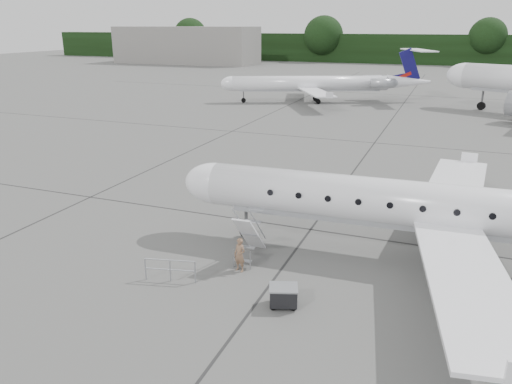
% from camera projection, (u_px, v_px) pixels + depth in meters
% --- Properties ---
extents(ground, '(320.00, 320.00, 0.00)m').
position_uv_depth(ground, '(381.00, 285.00, 21.17)').
color(ground, '#575755').
rests_on(ground, ground).
extents(treeline, '(260.00, 4.00, 8.00)m').
position_uv_depth(treeline, '(451.00, 50.00, 134.62)').
color(treeline, black).
rests_on(treeline, ground).
extents(terminal_building, '(40.00, 14.00, 10.00)m').
position_uv_depth(terminal_building, '(186.00, 45.00, 140.86)').
color(terminal_building, gray).
rests_on(terminal_building, ground).
extents(main_regional_jet, '(30.82, 22.86, 7.65)m').
position_uv_depth(main_regional_jet, '(462.00, 186.00, 21.71)').
color(main_regional_jet, white).
rests_on(main_regional_jet, ground).
extents(airstair, '(0.96, 2.39, 2.40)m').
position_uv_depth(airstair, '(250.00, 235.00, 23.24)').
color(airstair, white).
rests_on(airstair, ground).
extents(passenger, '(0.65, 0.51, 1.57)m').
position_uv_depth(passenger, '(240.00, 255.00, 22.18)').
color(passenger, '#846148').
rests_on(passenger, ground).
extents(safety_railing, '(2.16, 0.60, 1.00)m').
position_uv_depth(safety_railing, '(170.00, 271.00, 21.37)').
color(safety_railing, '#96999E').
rests_on(safety_railing, ground).
extents(baggage_cart, '(1.28, 1.15, 0.92)m').
position_uv_depth(baggage_cart, '(283.00, 296.00, 19.47)').
color(baggage_cart, black).
rests_on(baggage_cart, ground).
extents(bg_regional_left, '(33.70, 29.55, 7.35)m').
position_uv_depth(bg_regional_left, '(310.00, 76.00, 69.89)').
color(bg_regional_left, white).
rests_on(bg_regional_left, ground).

